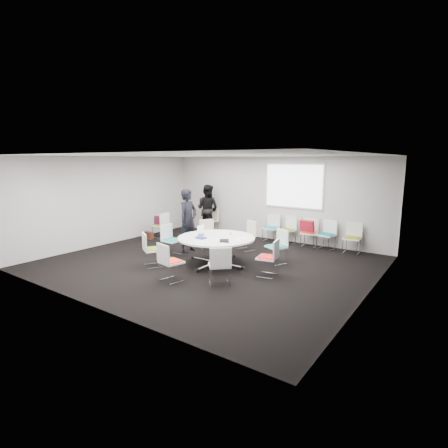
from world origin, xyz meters
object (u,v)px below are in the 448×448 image
Objects in this scene: person_back at (208,209)px; chair_back_b at (287,235)px; chair_ring_e at (172,246)px; person_main at (188,220)px; chair_ring_a at (268,265)px; chair_back_e at (352,244)px; chair_back_c at (309,238)px; laptop at (203,235)px; chair_back_a at (271,233)px; chair_spare_left at (161,230)px; chair_ring_g at (171,269)px; chair_ring_h at (220,273)px; maroon_bag at (160,220)px; chair_ring_f at (153,256)px; brown_bag at (148,235)px; chair_ring_b at (276,253)px; cup at (230,233)px; chair_ring_d at (208,240)px; chair_back_d at (326,240)px; chair_ring_c at (246,241)px; conference_table at (216,245)px; chair_person_back at (210,225)px.

chair_back_b is at bearing 176.57° from person_back.
person_main is (0.07, 0.65, 0.65)m from chair_ring_e.
chair_ring_a is 1.00× the size of chair_back_e.
chair_back_c is 2.54× the size of laptop.
chair_spare_left is (-3.42, -1.72, 0.00)m from chair_back_a.
chair_ring_g is (1.48, -1.58, 0.00)m from chair_ring_e.
person_back is (-3.60, 4.22, 0.62)m from chair_ring_h.
chair_back_e is at bearing -70.93° from laptop.
maroon_bag is (-6.08, -1.70, 0.34)m from chair_back_e.
brown_bag is (-2.50, 2.16, -0.16)m from chair_ring_f.
chair_ring_b is 1.32m from cup.
chair_ring_e is 0.47× the size of person_main.
chair_ring_d is 1.00× the size of chair_back_d.
chair_ring_c is 3.32m from chair_ring_g.
chair_ring_e is 0.49× the size of person_back.
cup is (-1.37, 0.48, 0.50)m from chair_ring_a.
chair_ring_f is at bearing 64.44° from chair_ring_b.
laptop is at bearing 97.98° from chair_ring_h.
laptop is (0.85, 0.98, 0.47)m from chair_ring_f.
chair_ring_h is (1.03, 0.43, 0.00)m from chair_ring_g.
chair_ring_e and chair_ring_f have the same top height.
chair_ring_d and chair_ring_g have the same top height.
person_main is (-1.41, 2.23, 0.65)m from chair_ring_g.
chair_ring_g is (-0.07, -1.62, -0.24)m from conference_table.
chair_back_c is at bearing 175.97° from person_back.
chair_ring_g is at bearing 162.06° from laptop.
chair_ring_c is 3.08m from chair_back_e.
chair_back_a is 2.63m from person_back.
chair_spare_left is (-6.07, -1.70, 0.00)m from chair_back_e.
chair_ring_e is 1.83m from cup.
chair_ring_c is 1.00× the size of chair_back_c.
chair_back_c is 2.44× the size of brown_bag.
person_main reaches higher than chair_back_a.
chair_ring_f is 1.00× the size of chair_person_back.
chair_ring_c is 1.41m from cup.
chair_back_b is (2.05, 3.23, 0.00)m from chair_ring_e.
chair_ring_a reaches higher than cup.
chair_back_c is (1.34, -0.00, 0.00)m from chair_back_a.
chair_ring_a and chair_back_c have the same top height.
chair_back_b is 2.20× the size of maroon_bag.
chair_back_a is 2.44× the size of brown_bag.
chair_back_a is at bearing -34.04° from laptop.
chair_back_e is (1.03, 3.24, 0.00)m from chair_ring_a.
chair_ring_c is at bearing 145.46° from person_back.
chair_ring_e is 1.00× the size of chair_back_d.
person_back reaches higher than chair_back_d.
chair_ring_g is 0.47× the size of person_main.
person_back reaches higher than chair_ring_h.
brown_bag is (-3.72, 1.08, -0.39)m from conference_table.
chair_back_c reaches higher than brown_bag.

